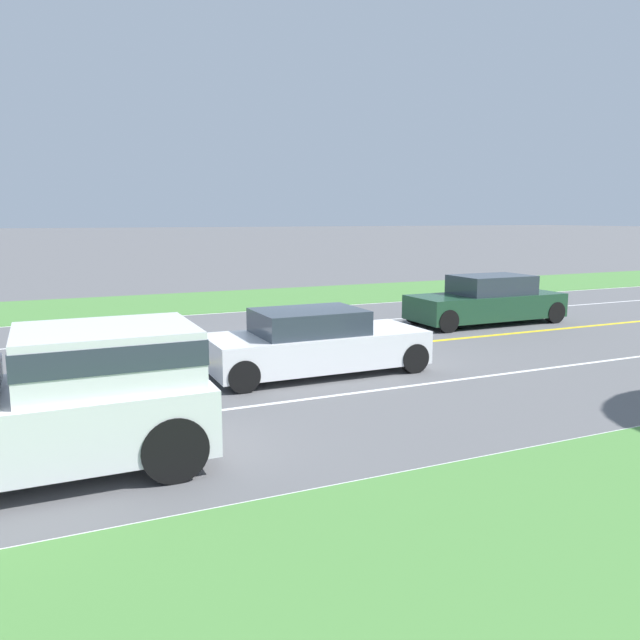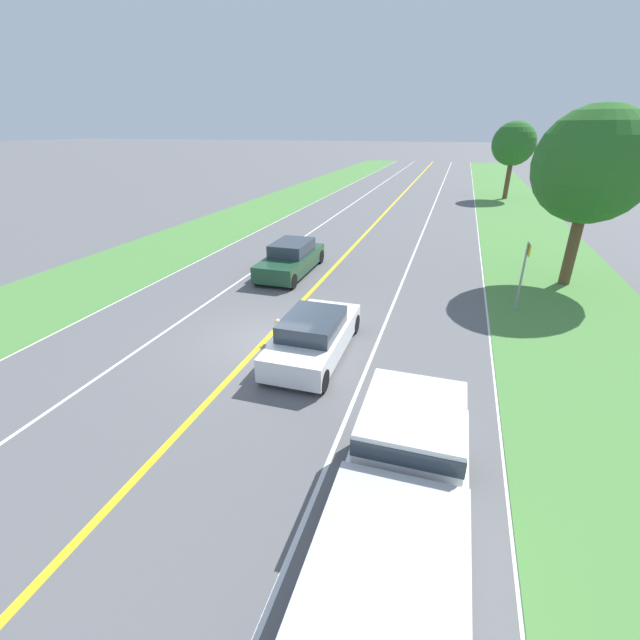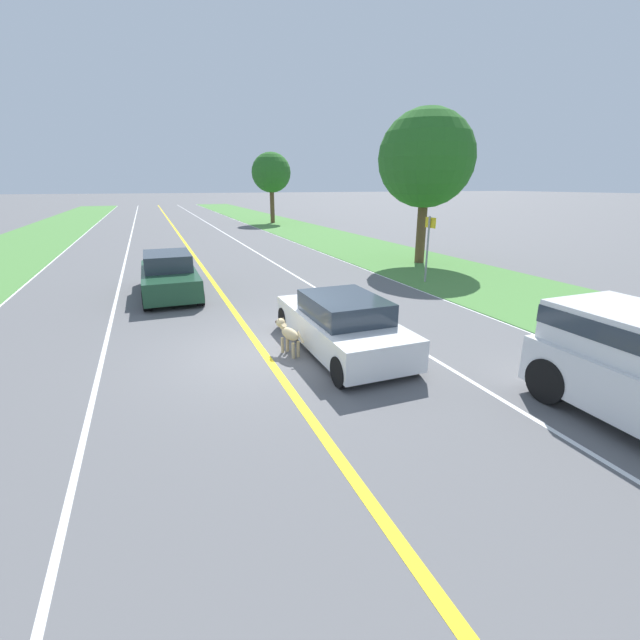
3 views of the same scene
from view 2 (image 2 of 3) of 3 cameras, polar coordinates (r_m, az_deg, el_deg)
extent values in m
plane|color=#5B5B5E|center=(13.97, -7.31, -2.72)|extent=(400.00, 400.00, 0.00)
cube|color=yellow|center=(13.97, -7.31, -2.70)|extent=(0.18, 160.00, 0.01)
cube|color=white|center=(13.00, 22.33, -6.72)|extent=(0.14, 160.00, 0.01)
cube|color=white|center=(17.87, -28.25, 0.66)|extent=(0.14, 160.00, 0.01)
cube|color=white|center=(13.03, 6.92, -4.80)|extent=(0.10, 160.00, 0.01)
cube|color=white|center=(15.65, -19.08, -0.83)|extent=(0.10, 160.00, 0.01)
cube|color=#4C843D|center=(13.70, 34.93, -7.89)|extent=(6.00, 160.00, 0.03)
cube|color=#4C843D|center=(20.06, -34.37, 1.67)|extent=(6.00, 160.00, 0.03)
cube|color=white|center=(12.84, -0.77, -2.52)|extent=(1.81, 4.48, 0.68)
cube|color=#2D3842|center=(12.43, -1.04, -0.49)|extent=(1.56, 2.15, 0.49)
cylinder|color=black|center=(14.33, 4.63, -0.49)|extent=(0.22, 0.62, 0.62)
cylinder|color=black|center=(11.20, 0.31, -8.08)|extent=(0.22, 0.62, 0.62)
cylinder|color=black|center=(14.74, -1.57, 0.31)|extent=(0.22, 0.62, 0.62)
cylinder|color=black|center=(11.71, -7.41, -6.74)|extent=(0.22, 0.62, 0.62)
ellipsoid|color=#D1B784|center=(13.29, -5.79, -1.65)|extent=(0.37, 0.67, 0.28)
cylinder|color=#D1B784|center=(13.63, -5.32, -2.47)|extent=(0.07, 0.07, 0.37)
cylinder|color=#D1B784|center=(13.24, -5.53, -3.34)|extent=(0.07, 0.07, 0.37)
cylinder|color=#D1B784|center=(13.65, -5.92, -2.46)|extent=(0.07, 0.07, 0.37)
cylinder|color=#D1B784|center=(13.25, -6.14, -3.33)|extent=(0.07, 0.07, 0.37)
cylinder|color=#D1B784|center=(13.49, -5.67, -0.73)|extent=(0.18, 0.20, 0.17)
sphere|color=#D1B784|center=(13.57, -5.63, -0.29)|extent=(0.27, 0.27, 0.22)
ellipsoid|color=#331E14|center=(13.71, -5.56, -0.09)|extent=(0.12, 0.12, 0.08)
cone|color=tan|center=(13.52, -5.40, 0.00)|extent=(0.09, 0.09, 0.10)
cone|color=tan|center=(13.53, -5.90, 0.00)|extent=(0.09, 0.09, 0.10)
cylinder|color=#D1B784|center=(12.90, -6.01, -2.30)|extent=(0.11, 0.24, 0.24)
cube|color=silver|center=(7.42, 10.15, -25.80)|extent=(2.03, 5.78, 0.85)
cube|color=silver|center=(8.10, 12.27, -13.23)|extent=(1.79, 2.19, 0.72)
cube|color=#2D3842|center=(8.04, 12.34, -12.62)|extent=(1.81, 2.21, 0.32)
cube|color=beige|center=(6.22, 8.77, -30.81)|extent=(1.99, 3.29, 0.30)
cylinder|color=black|center=(9.27, 18.05, -16.71)|extent=(0.22, 0.82, 0.82)
cylinder|color=black|center=(9.32, 6.27, -15.15)|extent=(0.22, 0.82, 0.82)
cube|color=#1E472D|center=(20.21, -3.91, 7.72)|extent=(1.81, 4.80, 0.72)
cube|color=#2D3842|center=(20.21, -3.77, 9.61)|extent=(1.56, 2.30, 0.57)
cylinder|color=black|center=(18.87, -8.38, 5.61)|extent=(0.22, 0.65, 0.65)
cylinder|color=black|center=(22.32, -4.05, 8.77)|extent=(0.22, 0.65, 0.65)
cylinder|color=black|center=(18.24, -3.71, 5.17)|extent=(0.22, 0.65, 0.65)
cylinder|color=black|center=(21.80, 0.01, 8.45)|extent=(0.22, 0.65, 0.65)
cylinder|color=brown|center=(21.26, 30.65, 8.58)|extent=(0.46, 0.46, 3.47)
sphere|color=#286623|center=(20.81, 32.59, 17.00)|extent=(4.51, 4.51, 4.51)
cylinder|color=brown|center=(45.77, 23.76, 16.84)|extent=(0.43, 0.43, 3.65)
sphere|color=#286623|center=(45.57, 24.45, 20.64)|extent=(3.85, 3.85, 3.85)
cylinder|color=gray|center=(17.24, 25.27, 5.11)|extent=(0.08, 0.08, 2.61)
cube|color=yellow|center=(16.97, 26.09, 8.43)|extent=(0.03, 0.64, 0.40)
camera|label=1|loc=(10.31, 65.95, -8.76)|focal=35.00mm
camera|label=3|loc=(8.26, -53.10, -3.84)|focal=24.00mm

